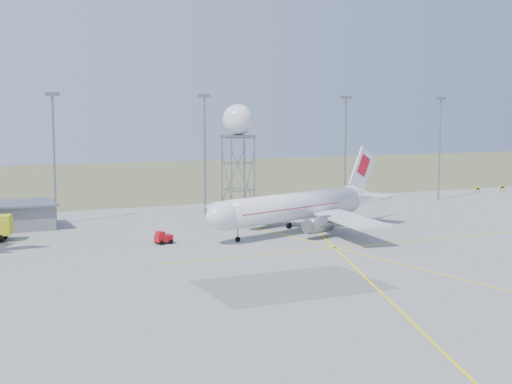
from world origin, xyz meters
name	(u,v)px	position (x,y,z in m)	size (l,w,h in m)	color
grass_strip	(143,177)	(0.00, 140.00, 0.01)	(400.00, 120.00, 0.03)	#586B3B
mast_a	(54,147)	(-35.00, 66.00, 12.07)	(2.20, 0.50, 20.50)	gray
mast_b	(205,144)	(-10.00, 66.00, 12.07)	(2.20, 0.50, 20.50)	gray
mast_c	(346,141)	(18.00, 66.00, 12.07)	(2.20, 0.50, 20.50)	gray
mast_d	(440,140)	(40.00, 66.00, 12.07)	(2.20, 0.50, 20.50)	gray
taxi_sign_near	(478,189)	(55.60, 72.00, 0.89)	(1.60, 0.17, 1.20)	black
taxi_sign_far	(502,188)	(62.60, 72.00, 0.89)	(1.60, 0.17, 1.20)	black
airliner_main	(296,207)	(-4.40, 43.38, 3.68)	(34.46, 32.50, 12.01)	white
radar_tower	(238,153)	(-5.50, 62.20, 10.55)	(5.20, 5.20, 18.81)	gray
baggage_tug	(163,239)	(-24.94, 42.37, 0.64)	(2.37, 2.03, 1.69)	#AC0C13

